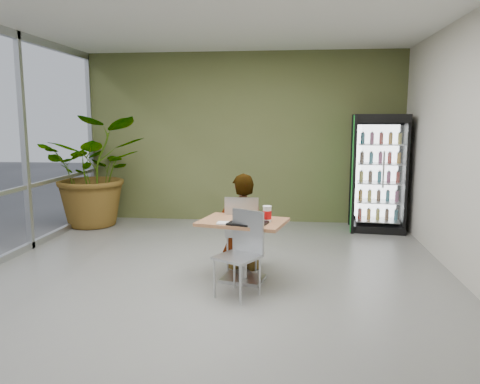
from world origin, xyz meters
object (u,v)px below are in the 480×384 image
object	(u,v)px
seated_woman	(243,232)
soda_cup	(267,214)
dining_table	(243,238)
chair_far	(242,227)
chair_near	(243,246)
potted_plant	(95,171)
beverage_fridge	(379,173)
cafeteria_tray	(248,223)

from	to	relation	value
seated_woman	soda_cup	distance (m)	0.72
dining_table	chair_far	distance (m)	0.43
seated_woman	chair_near	bearing A→B (deg)	96.42
chair_far	potted_plant	world-z (taller)	potted_plant
seated_woman	soda_cup	xyz separation A→B (m)	(0.34, -0.52, 0.36)
chair_near	soda_cup	size ratio (longest dim) A/B	5.03
chair_far	soda_cup	world-z (taller)	chair_far
soda_cup	seated_woman	bearing A→B (deg)	123.31
seated_woman	beverage_fridge	distance (m)	3.27
soda_cup	beverage_fridge	size ratio (longest dim) A/B	0.09
chair_near	potted_plant	distance (m)	4.43
soda_cup	potted_plant	xyz separation A→B (m)	(-3.31, 2.77, 0.17)
soda_cup	cafeteria_tray	size ratio (longest dim) A/B	0.44
cafeteria_tray	dining_table	bearing A→B (deg)	110.80
dining_table	seated_woman	size ratio (longest dim) A/B	0.72
soda_cup	dining_table	bearing A→B (deg)	172.45
chair_near	cafeteria_tray	bearing A→B (deg)	112.18
seated_woman	beverage_fridge	bearing A→B (deg)	-131.02
potted_plant	seated_woman	bearing A→B (deg)	-37.24
dining_table	chair_far	xyz separation A→B (m)	(-0.05, 0.43, 0.03)
chair_far	seated_woman	distance (m)	0.10
dining_table	seated_woman	world-z (taller)	seated_woman
dining_table	chair_far	bearing A→B (deg)	96.64
chair_near	beverage_fridge	size ratio (longest dim) A/B	0.46
dining_table	seated_woman	bearing A→B (deg)	95.78
cafeteria_tray	beverage_fridge	size ratio (longest dim) A/B	0.21
chair_far	chair_near	bearing A→B (deg)	96.85
dining_table	chair_near	world-z (taller)	chair_near
dining_table	cafeteria_tray	size ratio (longest dim) A/B	2.67
chair_far	chair_near	xyz separation A→B (m)	(0.09, -0.87, -0.02)
chair_far	cafeteria_tray	distance (m)	0.68
dining_table	soda_cup	size ratio (longest dim) A/B	6.00
soda_cup	chair_far	bearing A→B (deg)	126.24
soda_cup	potted_plant	world-z (taller)	potted_plant
chair_near	soda_cup	world-z (taller)	chair_near
seated_woman	cafeteria_tray	size ratio (longest dim) A/B	3.70
soda_cup	beverage_fridge	world-z (taller)	beverage_fridge
chair_far	seated_woman	bearing A→B (deg)	-90.67
cafeteria_tray	beverage_fridge	distance (m)	3.71
chair_far	cafeteria_tray	xyz separation A→B (m)	(0.13, -0.64, 0.19)
dining_table	potted_plant	bearing A→B (deg)	137.77
chair_far	beverage_fridge	bearing A→B (deg)	-130.43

